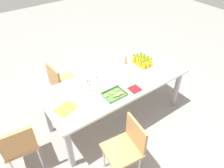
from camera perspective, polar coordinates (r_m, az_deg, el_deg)
name	(u,v)px	position (r m, az deg, el deg)	size (l,w,h in m)	color
ground_plane	(116,116)	(3.59, 1.03, -8.61)	(12.00, 12.00, 0.00)	gray
party_table	(116,84)	(3.12, 1.17, -0.12)	(2.13, 0.87, 0.75)	silver
chair_end	(19,144)	(2.85, -23.37, -14.51)	(0.44, 0.44, 0.83)	#B7844C
chair_far_right	(127,146)	(2.62, 3.98, -16.01)	(0.45, 0.45, 0.83)	#B7844C
chair_near_right	(62,82)	(3.56, -13.21, 0.63)	(0.43, 0.43, 0.83)	#B7844C
juice_bottle_0	(141,56)	(3.55, 7.69, 7.31)	(0.06, 0.06, 0.13)	#F9AE14
juice_bottle_1	(137,58)	(3.50, 6.73, 6.95)	(0.05, 0.05, 0.14)	#F9AE14
juice_bottle_2	(134,59)	(3.45, 5.84, 6.61)	(0.06, 0.06, 0.15)	#FAAD14
juice_bottle_3	(144,58)	(3.50, 8.50, 6.82)	(0.06, 0.06, 0.14)	#FAAD14
juice_bottle_4	(141,60)	(3.46, 7.60, 6.37)	(0.06, 0.06, 0.13)	#FAAE14
juice_bottle_5	(137,61)	(3.41, 6.76, 6.00)	(0.05, 0.05, 0.14)	#FAAC14
juice_bottle_6	(147,60)	(3.45, 9.34, 6.23)	(0.06, 0.06, 0.14)	#F9AC14
juice_bottle_7	(144,62)	(3.40, 8.39, 5.80)	(0.06, 0.06, 0.14)	#FAAE14
juice_bottle_8	(140,63)	(3.37, 7.51, 5.46)	(0.06, 0.06, 0.14)	#FAAD14
juice_bottle_9	(151,62)	(3.41, 10.23, 5.70)	(0.06, 0.06, 0.14)	#FAAD14
juice_bottle_10	(147,64)	(3.37, 9.39, 5.18)	(0.06, 0.06, 0.13)	#F9AE14
juice_bottle_11	(144,66)	(3.32, 8.40, 4.78)	(0.06, 0.06, 0.13)	#FAAE14
fruit_pizza	(93,83)	(3.03, -5.10, 0.14)	(0.32, 0.32, 0.05)	tan
snack_tray	(114,94)	(2.84, 0.64, -2.79)	(0.29, 0.23, 0.04)	#477238
plate_stack	(116,78)	(3.12, 1.12, 1.65)	(0.21, 0.21, 0.02)	silver
napkin_stack	(135,89)	(2.95, 6.08, -1.33)	(0.15, 0.15, 0.01)	red
cardboard_tube	(126,60)	(3.41, 3.62, 6.39)	(0.04, 0.04, 0.14)	#9E7A56
paper_folder	(66,109)	(2.72, -12.12, -6.43)	(0.26, 0.20, 0.01)	yellow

